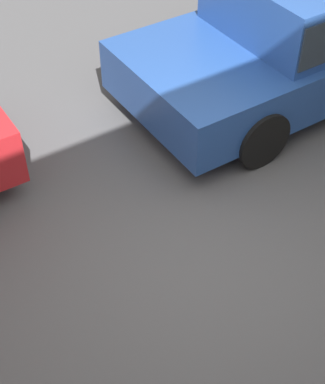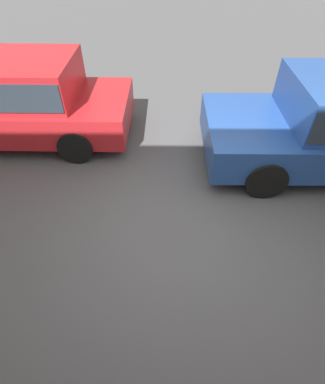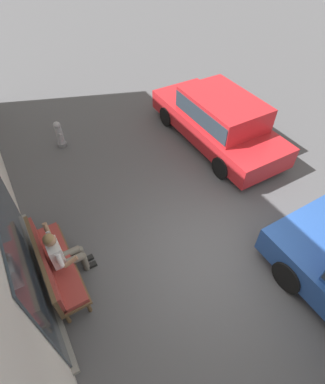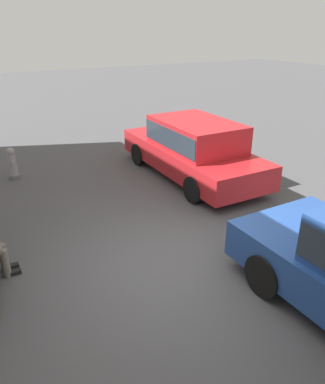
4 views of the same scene
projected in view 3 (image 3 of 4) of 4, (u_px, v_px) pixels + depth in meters
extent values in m
plane|color=#4C4C4F|center=(213.00, 256.00, 6.24)|extent=(60.00, 60.00, 0.00)
cube|color=#2D3842|center=(20.00, 242.00, 4.74)|extent=(3.40, 0.03, 2.50)
cube|color=gray|center=(45.00, 280.00, 5.67)|extent=(3.60, 0.12, 0.10)
cylinder|color=brown|center=(40.00, 242.00, 6.26)|extent=(0.07, 0.07, 0.36)
cylinder|color=brown|center=(67.00, 317.00, 5.18)|extent=(0.07, 0.07, 0.36)
cylinder|color=brown|center=(59.00, 235.00, 6.40)|extent=(0.07, 0.07, 0.36)
cylinder|color=brown|center=(89.00, 306.00, 5.32)|extent=(0.07, 0.07, 0.36)
cube|color=brown|center=(60.00, 266.00, 5.63)|extent=(1.97, 0.55, 0.06)
cube|color=maroon|center=(59.00, 264.00, 5.58)|extent=(1.91, 0.49, 0.10)
cube|color=brown|center=(43.00, 263.00, 5.33)|extent=(1.97, 0.07, 0.55)
cube|color=maroon|center=(46.00, 262.00, 5.35)|extent=(1.91, 0.06, 0.47)
cylinder|color=#6B665B|center=(69.00, 253.00, 5.73)|extent=(0.15, 0.42, 0.15)
cylinder|color=#6B665B|center=(82.00, 255.00, 5.98)|extent=(0.12, 0.12, 0.47)
cube|color=black|center=(88.00, 259.00, 6.15)|extent=(0.10, 0.24, 0.07)
cylinder|color=#6B665B|center=(72.00, 260.00, 5.63)|extent=(0.15, 0.42, 0.15)
cylinder|color=#6B665B|center=(85.00, 262.00, 5.87)|extent=(0.12, 0.12, 0.47)
cube|color=black|center=(91.00, 266.00, 6.04)|extent=(0.10, 0.24, 0.07)
cube|color=#6B665B|center=(60.00, 262.00, 5.61)|extent=(0.34, 0.24, 0.14)
cube|color=silver|center=(56.00, 254.00, 5.40)|extent=(0.38, 0.22, 0.56)
sphere|color=#A37556|center=(50.00, 240.00, 5.10)|extent=(0.22, 0.22, 0.22)
sphere|color=olive|center=(48.00, 239.00, 5.07)|extent=(0.20, 0.20, 0.20)
cylinder|color=silver|center=(59.00, 260.00, 5.19)|extent=(0.20, 0.10, 0.28)
cylinder|color=#A37556|center=(71.00, 262.00, 5.30)|extent=(0.08, 0.27, 0.17)
cylinder|color=silver|center=(50.00, 238.00, 5.42)|extent=(0.25, 0.10, 0.22)
cylinder|color=#A37556|center=(47.00, 229.00, 5.33)|extent=(0.16, 0.08, 0.25)
cube|color=silver|center=(49.00, 234.00, 5.20)|extent=(0.02, 0.07, 0.15)
cylinder|color=black|center=(288.00, 276.00, 5.57)|extent=(0.63, 0.18, 0.63)
cube|color=red|center=(216.00, 125.00, 8.68)|extent=(4.51, 1.77, 0.58)
cube|color=red|center=(223.00, 109.00, 8.12)|extent=(2.35, 1.55, 0.66)
cube|color=#28333D|center=(223.00, 109.00, 8.12)|extent=(2.30, 1.58, 0.46)
cylinder|color=black|center=(167.00, 117.00, 9.38)|extent=(0.60, 0.19, 0.60)
cylinder|color=black|center=(210.00, 103.00, 9.96)|extent=(0.60, 0.19, 0.60)
cylinder|color=black|center=(221.00, 168.00, 7.71)|extent=(0.60, 0.19, 0.60)
cylinder|color=black|center=(269.00, 148.00, 8.28)|extent=(0.60, 0.19, 0.60)
cylinder|color=slate|center=(62.00, 144.00, 8.81)|extent=(0.26, 0.26, 0.10)
cylinder|color=#99999E|center=(60.00, 135.00, 8.58)|extent=(0.19, 0.19, 0.55)
sphere|color=#99999E|center=(57.00, 125.00, 8.34)|extent=(0.20, 0.20, 0.20)
cylinder|color=#99999E|center=(60.00, 135.00, 8.43)|extent=(0.10, 0.08, 0.08)
cylinder|color=#99999E|center=(58.00, 130.00, 8.60)|extent=(0.10, 0.08, 0.08)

